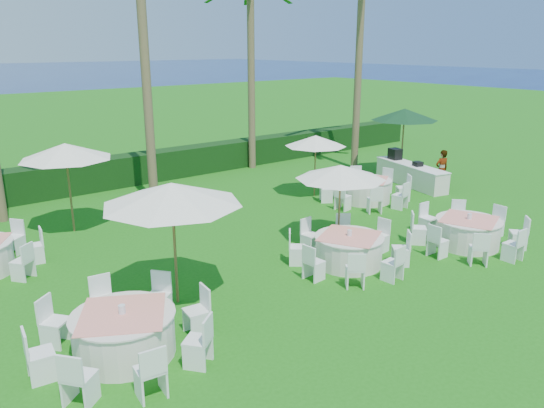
{
  "coord_description": "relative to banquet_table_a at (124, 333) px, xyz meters",
  "views": [
    {
      "loc": [
        -8.27,
        -8.12,
        5.47
      ],
      "look_at": [
        0.36,
        2.73,
        1.3
      ],
      "focal_mm": 35.0,
      "sensor_mm": 36.0,
      "label": 1
    }
  ],
  "objects": [
    {
      "name": "palm_c",
      "position": [
        4.87,
        8.65,
        5.49
      ],
      "size": [
        4.14,
        4.4,
        10.89
      ],
      "color": "brown",
      "rests_on": "ground"
    },
    {
      "name": "palm_e",
      "position": [
        14.72,
        8.07,
        4.5
      ],
      "size": [
        4.4,
        4.15,
        8.97
      ],
      "color": "brown",
      "rests_on": "ground"
    },
    {
      "name": "umbrella_a",
      "position": [
        1.77,
        1.24,
        2.05
      ],
      "size": [
        3.0,
        3.0,
        2.73
      ],
      "color": "brown",
      "rests_on": "ground"
    },
    {
      "name": "banquet_table_b",
      "position": [
        6.27,
        0.36,
        -0.03
      ],
      "size": [
        3.12,
        3.12,
        0.94
      ],
      "color": "silver",
      "rests_on": "ground"
    },
    {
      "name": "ground",
      "position": [
        5.05,
        -0.27,
        -0.44
      ],
      "size": [
        120.0,
        120.0,
        0.0
      ],
      "primitive_type": "plane",
      "color": "#186311",
      "rests_on": "ground"
    },
    {
      "name": "umbrella_d",
      "position": [
        10.02,
        5.7,
        1.66
      ],
      "size": [
        2.27,
        2.27,
        2.3
      ],
      "color": "brown",
      "rests_on": "ground"
    },
    {
      "name": "buffet_table",
      "position": [
        14.2,
        4.5,
        0.02
      ],
      "size": [
        1.61,
        3.77,
        1.31
      ],
      "color": "silver",
      "rests_on": "ground"
    },
    {
      "name": "umbrella_c",
      "position": [
        1.56,
        7.37,
        2.04
      ],
      "size": [
        2.68,
        2.68,
        2.72
      ],
      "color": "brown",
      "rests_on": "ground"
    },
    {
      "name": "palm_d",
      "position": [
        11.04,
        11.03,
        4.13
      ],
      "size": [
        4.4,
        4.01,
        8.24
      ],
      "color": "brown",
      "rests_on": "ground"
    },
    {
      "name": "umbrella_b",
      "position": [
        7.15,
        1.6,
        1.66
      ],
      "size": [
        2.52,
        2.52,
        2.3
      ],
      "color": "brown",
      "rests_on": "ground"
    },
    {
      "name": "banquet_table_f",
      "position": [
        10.99,
        4.05,
        -0.0
      ],
      "size": [
        3.3,
        3.3,
        0.99
      ],
      "color": "silver",
      "rests_on": "ground"
    },
    {
      "name": "umbrella_green",
      "position": [
        15.34,
        5.88,
        2.19
      ],
      "size": [
        2.84,
        2.84,
        2.88
      ],
      "color": "brown",
      "rests_on": "ground"
    },
    {
      "name": "hedge",
      "position": [
        5.05,
        11.73,
        0.16
      ],
      "size": [
        34.0,
        1.0,
        1.2
      ],
      "primitive_type": "cube",
      "color": "black",
      "rests_on": "ground"
    },
    {
      "name": "banquet_table_c",
      "position": [
        9.88,
        -0.8,
        -0.02
      ],
      "size": [
        3.15,
        3.15,
        0.95
      ],
      "color": "silver",
      "rests_on": "ground"
    },
    {
      "name": "staff_person",
      "position": [
        14.63,
        3.35,
        0.34
      ],
      "size": [
        0.65,
        0.51,
        1.56
      ],
      "primitive_type": "imported",
      "rotation": [
        0.0,
        0.0,
        2.87
      ],
      "color": "gray",
      "rests_on": "ground"
    },
    {
      "name": "banquet_table_a",
      "position": [
        0.0,
        0.0,
        0.0
      ],
      "size": [
        3.33,
        3.33,
        1.0
      ],
      "color": "silver",
      "rests_on": "ground"
    }
  ]
}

